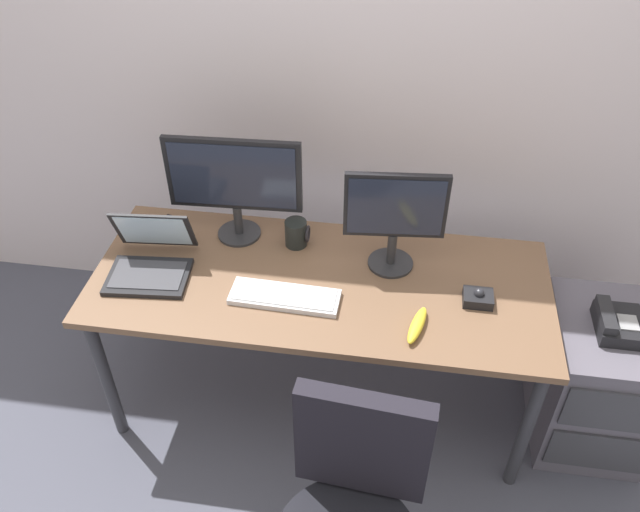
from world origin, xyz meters
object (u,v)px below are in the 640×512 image
Objects in this scene: file_cabinet at (594,379)px; monitor_main at (234,181)px; coffee_mug at (297,233)px; keyboard at (285,297)px; banana at (417,325)px; desk_phone at (618,324)px; monitor_side at (395,215)px; cell_phone at (165,226)px; trackball_mouse at (478,298)px; laptop at (150,259)px.

monitor_main reaches higher than file_cabinet.
monitor_main is at bearing 171.82° from file_cabinet.
monitor_main reaches higher than coffee_mug.
file_cabinet is 1.67m from monitor_main.
banana reaches higher than keyboard.
desk_phone is 0.78m from banana.
monitor_side is 2.98× the size of cell_phone.
trackball_mouse is (0.33, -0.17, -0.22)m from monitor_side.
file_cabinet is 1.90m from cell_phone.
coffee_mug is 0.65m from banana.
laptop is at bearing -169.68° from monitor_side.
monitor_side is 0.43m from trackball_mouse.
banana reaches higher than cell_phone.
keyboard is (-1.24, -0.12, 0.08)m from desk_phone.
keyboard is at bearing -173.67° from file_cabinet.
monitor_side is 3.70× the size of coffee_mug.
keyboard is at bearing -87.88° from coffee_mug.
file_cabinet is 1.86m from laptop.
laptop is 0.59m from coffee_mug.
desk_phone is at bearing 5.62° from keyboard.
banana is at bearing -30.08° from monitor_main.
cell_phone is (-0.04, 0.27, -0.05)m from laptop.
keyboard is (-1.25, -0.14, 0.42)m from file_cabinet.
monitor_side reaches higher than desk_phone.
banana is at bearing -163.77° from file_cabinet.
desk_phone is (-0.01, -0.02, 0.34)m from file_cabinet.
trackball_mouse is at bearing -18.20° from coffee_mug.
cell_phone is at bearing 173.87° from monitor_side.
monitor_side reaches higher than keyboard.
monitor_side is 0.44m from coffee_mug.
monitor_side reaches higher than trackball_mouse.
cell_phone is (-1.84, 0.22, 0.42)m from file_cabinet.
monitor_main is at bearing 126.40° from keyboard.
file_cabinet is at bearing 5.10° from trackball_mouse.
trackball_mouse is at bearing 0.08° from laptop.
cell_phone is at bearing 157.78° from banana.
banana is (-0.75, -0.20, 0.09)m from desk_phone.
monitor_side is at bearing 108.87° from banana.
coffee_mug is at bearing 140.94° from banana.
monitor_side is at bearing 34.29° from keyboard.
monitor_main is 0.45m from laptop.
desk_phone is 1.80m from laptop.
monitor_side is 0.96m from laptop.
coffee_mug is (-0.01, 0.33, 0.04)m from keyboard.
keyboard is 1.23× the size of laptop.
monitor_main is at bearing 164.75° from trackball_mouse.
desk_phone is at bearing 3.42° from trackball_mouse.
banana is (1.09, -0.44, 0.02)m from cell_phone.
file_cabinet is at bearing -7.75° from monitor_side.
file_cabinet is 1.33m from keyboard.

